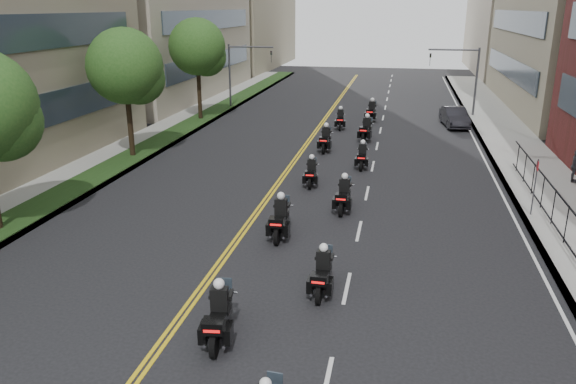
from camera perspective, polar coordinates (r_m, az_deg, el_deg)
name	(u,v)px	position (r m, az deg, el deg)	size (l,w,h in m)	color
sidewalk_right	(535,173)	(33.50, 23.81, 1.73)	(4.00, 90.00, 0.15)	gray
sidewalk_left	(128,152)	(36.62, -15.90, 3.93)	(4.00, 90.00, 0.15)	gray
grass_strip	(140,151)	(36.24, -14.79, 4.03)	(2.00, 90.00, 0.04)	#193212
street_trees	(77,84)	(29.77, -20.67, 10.20)	(4.40, 38.40, 7.98)	black
traffic_signal_right	(465,71)	(49.00, 17.54, 11.61)	(4.09, 0.20, 5.60)	#3F3F44
traffic_signal_left	(240,67)	(50.74, -4.91, 12.57)	(4.09, 0.20, 5.60)	#3F3F44
motorcycle_2	(219,317)	(15.76, -7.01, -12.52)	(0.73, 2.44, 1.81)	black
motorcycle_3	(322,274)	(18.06, 3.52, -8.34)	(0.52, 2.26, 1.67)	black
motorcycle_4	(280,220)	(22.21, -0.78, -2.85)	(0.59, 2.49, 1.84)	black
motorcycle_5	(344,196)	(25.17, 5.69, -0.45)	(0.55, 2.36, 1.74)	black
motorcycle_6	(311,173)	(28.69, 2.38, 1.89)	(0.55, 2.19, 1.62)	black
motorcycle_7	(362,157)	(32.08, 7.54, 3.54)	(0.51, 2.20, 1.63)	black
motorcycle_8	(326,140)	(35.67, 3.84, 5.28)	(0.57, 2.45, 1.81)	black
motorcycle_9	(366,130)	(38.69, 7.95, 6.22)	(0.78, 2.54, 1.88)	black
motorcycle_10	(340,120)	(42.41, 5.33, 7.29)	(0.62, 2.31, 1.71)	black
motorcycle_11	(372,112)	(45.52, 8.48, 8.02)	(0.68, 2.55, 1.88)	black
parked_sedan	(455,117)	(44.94, 16.56, 7.31)	(1.55, 4.44, 1.46)	black
pedestrian_c	(575,166)	(32.22, 27.15, 2.38)	(1.01, 0.42, 1.72)	#3F3F46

